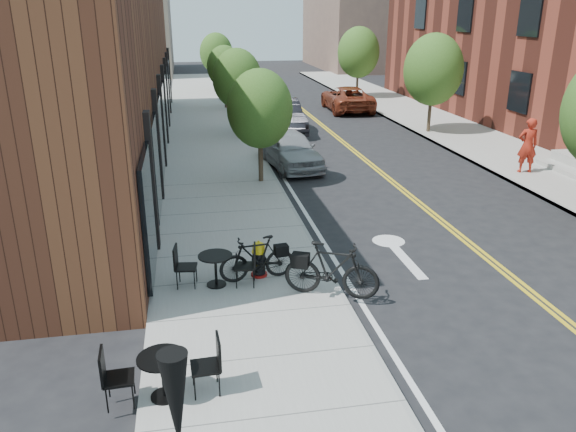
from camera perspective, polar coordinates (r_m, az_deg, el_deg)
ground at (r=11.53m, az=6.34°, el=-9.43°), size 120.00×120.00×0.00m
sidewalk_near at (r=20.40m, az=-7.04°, el=4.01°), size 4.00×70.00×0.12m
sidewalk_far at (r=24.17m, az=22.76°, el=5.13°), size 4.00×70.00×0.12m
building_near at (r=23.94m, az=-19.17°, el=13.86°), size 5.00×28.00×7.00m
bg_building_left at (r=57.81m, az=-16.09°, el=18.72°), size 8.00×14.00×10.00m
bg_building_right at (r=62.55m, az=7.92°, el=20.24°), size 10.00×16.00×12.00m
tree_near_a at (r=18.99m, az=-2.88°, el=10.82°), size 2.20×2.20×3.81m
tree_near_b at (r=26.86m, az=-5.20°, el=13.73°), size 2.30×2.30×3.98m
tree_near_c at (r=34.81m, az=-6.46°, el=14.82°), size 2.10×2.10×3.67m
tree_near_d at (r=42.75m, az=-7.29°, el=16.10°), size 2.40×2.40×4.11m
tree_far_b at (r=28.22m, az=14.54°, el=14.19°), size 2.80×2.80×4.62m
tree_far_c at (r=39.43m, az=7.17°, el=16.17°), size 2.80×2.80×4.62m
fire_hydrant at (r=12.42m, az=-2.98°, el=-4.40°), size 0.47×0.47×0.83m
bicycle_left at (r=12.20m, az=-3.18°, el=-4.32°), size 1.71×0.68×1.00m
bicycle_right at (r=11.49m, az=4.45°, el=-5.48°), size 2.03×1.32×1.19m
bistro_set_b at (r=8.93m, az=-12.61°, el=-15.11°), size 1.73×0.78×0.93m
bistro_set_c at (r=12.05m, az=-7.36°, el=-5.02°), size 1.72×0.82×0.91m
patio_umbrella at (r=5.89m, az=-11.19°, el=-19.40°), size 0.41×0.41×2.55m
parked_car_a at (r=21.54m, az=0.21°, el=6.81°), size 2.23×4.35×1.42m
parked_car_b at (r=28.10m, az=-0.67°, el=10.15°), size 1.82×4.93×1.61m
parked_car_c at (r=39.08m, az=-4.70°, el=12.79°), size 2.32×5.16×1.47m
parked_car_far at (r=34.54m, az=6.01°, el=11.79°), size 2.63×5.35×1.46m
pedestrian at (r=22.11m, az=23.16°, el=6.61°), size 0.79×0.58×1.98m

